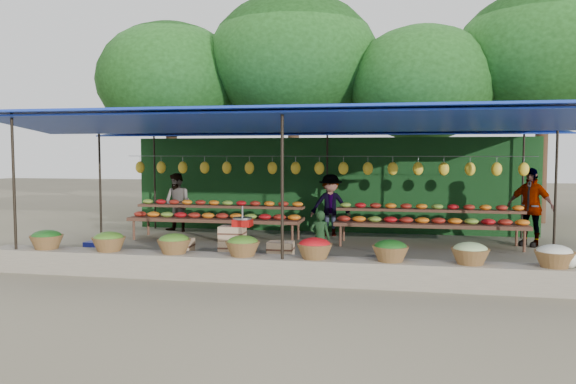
% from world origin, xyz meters
% --- Properties ---
extents(ground, '(60.00, 60.00, 0.00)m').
position_xyz_m(ground, '(0.00, 0.00, 0.00)').
color(ground, '#625B48').
rests_on(ground, ground).
extents(stone_curb, '(10.60, 0.55, 0.40)m').
position_xyz_m(stone_curb, '(0.00, -2.75, 0.20)').
color(stone_curb, slate).
rests_on(stone_curb, ground).
extents(stall_canopy, '(10.80, 6.60, 2.82)m').
position_xyz_m(stall_canopy, '(0.00, 0.06, 2.68)').
color(stall_canopy, black).
rests_on(stall_canopy, ground).
extents(produce_baskets, '(8.98, 0.58, 0.34)m').
position_xyz_m(produce_baskets, '(-0.10, -2.75, 0.56)').
color(produce_baskets, brown).
rests_on(produce_baskets, stone_curb).
extents(netting_backdrop, '(10.60, 0.06, 2.50)m').
position_xyz_m(netting_backdrop, '(0.00, 3.15, 1.25)').
color(netting_backdrop, '#1A481E').
rests_on(netting_backdrop, ground).
extents(tree_row, '(16.51, 5.50, 7.12)m').
position_xyz_m(tree_row, '(0.50, 6.09, 4.70)').
color(tree_row, '#372714').
rests_on(tree_row, ground).
extents(fruit_table_left, '(4.21, 0.95, 0.93)m').
position_xyz_m(fruit_table_left, '(-2.49, 1.35, 0.61)').
color(fruit_table_left, '#492B1D').
rests_on(fruit_table_left, ground).
extents(fruit_table_right, '(4.21, 0.95, 0.93)m').
position_xyz_m(fruit_table_right, '(2.51, 1.35, 0.61)').
color(fruit_table_right, '#492B1D').
rests_on(fruit_table_right, ground).
extents(crate_counter, '(2.35, 0.35, 0.77)m').
position_xyz_m(crate_counter, '(-1.17, -1.87, 0.31)').
color(crate_counter, tan).
rests_on(crate_counter, ground).
extents(weighing_scale, '(0.35, 0.35, 0.37)m').
position_xyz_m(weighing_scale, '(-0.95, -1.87, 0.86)').
color(weighing_scale, red).
rests_on(weighing_scale, crate_counter).
extents(vendor_seated, '(0.38, 0.25, 1.04)m').
position_xyz_m(vendor_seated, '(0.40, -1.41, 0.52)').
color(vendor_seated, black).
rests_on(vendor_seated, ground).
extents(customer_left, '(0.90, 0.78, 1.56)m').
position_xyz_m(customer_left, '(-3.93, 2.39, 0.78)').
color(customer_left, slate).
rests_on(customer_left, ground).
extents(customer_mid, '(1.10, 0.76, 1.56)m').
position_xyz_m(customer_mid, '(0.15, 2.44, 0.78)').
color(customer_mid, slate).
rests_on(customer_mid, ground).
extents(customer_right, '(1.10, 0.94, 1.77)m').
position_xyz_m(customer_right, '(4.73, 1.77, 0.88)').
color(customer_right, slate).
rests_on(customer_right, ground).
extents(blue_crate_front, '(0.55, 0.46, 0.28)m').
position_xyz_m(blue_crate_front, '(-4.87, -2.05, 0.14)').
color(blue_crate_front, navy).
rests_on(blue_crate_front, ground).
extents(blue_crate_back, '(0.54, 0.42, 0.31)m').
position_xyz_m(blue_crate_back, '(-4.12, -1.29, 0.15)').
color(blue_crate_back, navy).
rests_on(blue_crate_back, ground).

